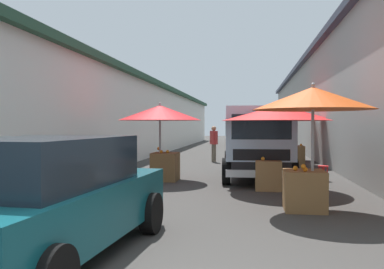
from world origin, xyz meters
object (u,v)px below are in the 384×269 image
(hatchback_car, at_px, (46,197))
(delivery_truck, at_px, (258,145))
(fruit_stall_near_left, at_px, (295,121))
(fruit_stall_far_right, at_px, (289,122))
(fruit_stall_near_right, at_px, (311,114))
(plastic_stool, at_px, (323,169))
(fruit_stall_far_left, at_px, (275,122))
(fruit_stall_mid_lane, at_px, (161,121))
(vendor_by_crates, at_px, (214,141))

(hatchback_car, bearing_deg, delivery_truck, -20.12)
(delivery_truck, bearing_deg, fruit_stall_near_left, -16.90)
(fruit_stall_far_right, distance_m, hatchback_car, 15.06)
(fruit_stall_near_right, bearing_deg, plastic_stool, -12.49)
(fruit_stall_far_right, height_order, fruit_stall_far_left, fruit_stall_far_right)
(fruit_stall_near_left, relative_size, fruit_stall_mid_lane, 1.03)
(fruit_stall_near_right, bearing_deg, fruit_stall_far_right, -3.09)
(fruit_stall_near_right, height_order, fruit_stall_far_left, fruit_stall_near_right)
(vendor_by_crates, bearing_deg, fruit_stall_mid_lane, 171.02)
(fruit_stall_near_left, height_order, hatchback_car, fruit_stall_near_left)
(fruit_stall_mid_lane, distance_m, delivery_truck, 2.85)
(delivery_truck, bearing_deg, vendor_by_crates, 16.56)
(fruit_stall_near_right, height_order, vendor_by_crates, fruit_stall_near_right)
(fruit_stall_mid_lane, height_order, hatchback_car, fruit_stall_mid_lane)
(plastic_stool, bearing_deg, fruit_stall_far_left, 140.33)
(fruit_stall_far_right, relative_size, plastic_stool, 5.25)
(fruit_stall_near_right, distance_m, delivery_truck, 4.04)
(fruit_stall_far_left, relative_size, fruit_stall_mid_lane, 1.13)
(fruit_stall_near_right, bearing_deg, hatchback_car, 132.83)
(vendor_by_crates, bearing_deg, fruit_stall_far_left, -163.51)
(fruit_stall_near_right, distance_m, fruit_stall_far_left, 2.57)
(fruit_stall_far_right, bearing_deg, fruit_stall_near_left, -179.50)
(fruit_stall_near_left, distance_m, fruit_stall_far_left, 6.48)
(fruit_stall_far_right, height_order, hatchback_car, fruit_stall_far_right)
(hatchback_car, bearing_deg, fruit_stall_far_left, -27.43)
(fruit_stall_near_left, bearing_deg, fruit_stall_far_left, 169.87)
(fruit_stall_far_left, bearing_deg, fruit_stall_far_right, -7.35)
(hatchback_car, bearing_deg, fruit_stall_near_right, -47.17)
(fruit_stall_mid_lane, bearing_deg, fruit_stall_near_left, -39.64)
(fruit_stall_far_right, bearing_deg, vendor_by_crates, 111.71)
(fruit_stall_mid_lane, bearing_deg, fruit_stall_far_right, -29.73)
(hatchback_car, bearing_deg, fruit_stall_mid_lane, 1.31)
(fruit_stall_near_left, distance_m, delivery_truck, 5.31)
(fruit_stall_near_left, height_order, plastic_stool, fruit_stall_near_left)
(fruit_stall_near_left, height_order, fruit_stall_far_left, fruit_stall_near_left)
(fruit_stall_near_left, distance_m, hatchback_car, 12.88)
(fruit_stall_near_right, relative_size, fruit_stall_mid_lane, 0.99)
(fruit_stall_mid_lane, relative_size, plastic_stool, 5.51)
(fruit_stall_mid_lane, bearing_deg, hatchback_car, -178.69)
(fruit_stall_far_right, distance_m, fruit_stall_mid_lane, 8.62)
(fruit_stall_mid_lane, height_order, delivery_truck, fruit_stall_mid_lane)
(fruit_stall_near_right, bearing_deg, vendor_by_crates, 15.26)
(fruit_stall_far_left, bearing_deg, hatchback_car, 152.57)
(fruit_stall_near_right, distance_m, vendor_by_crates, 10.28)
(fruit_stall_far_right, height_order, delivery_truck, fruit_stall_far_right)
(fruit_stall_far_left, height_order, delivery_truck, fruit_stall_far_left)
(delivery_truck, bearing_deg, fruit_stall_far_left, -163.85)
(delivery_truck, height_order, vendor_by_crates, delivery_truck)
(fruit_stall_far_right, bearing_deg, fruit_stall_mid_lane, 150.27)
(fruit_stall_near_left, height_order, vendor_by_crates, fruit_stall_near_left)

